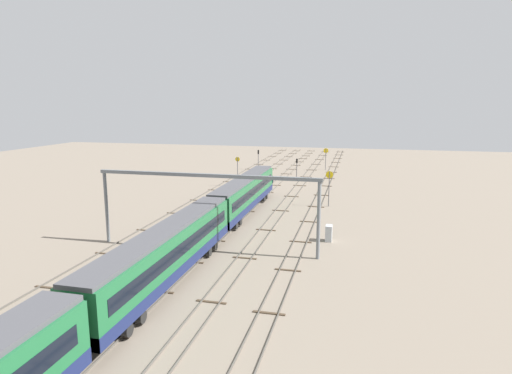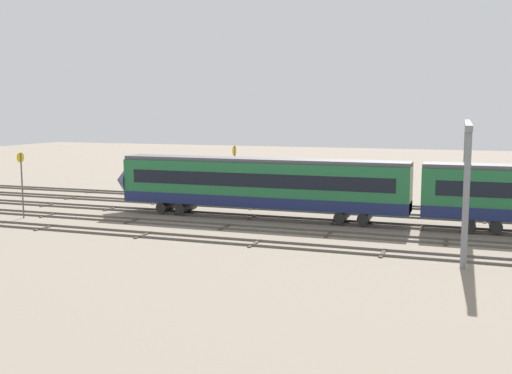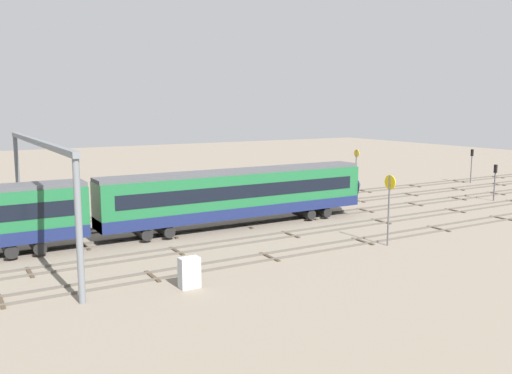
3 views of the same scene
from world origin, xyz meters
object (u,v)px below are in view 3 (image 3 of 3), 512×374
Objects in this scene: overhead_gantry at (38,164)px; relay_cabinet at (189,273)px; signal_light_trackside_approach at (495,177)px; speed_sign_far_trackside at (356,167)px; signal_light_trackside_departure at (472,161)px; speed_sign_near_foreground at (389,198)px.

overhead_gantry is 13.18× the size of relay_cabinet.
speed_sign_far_trackside is at bearing 141.75° from signal_light_trackside_approach.
signal_light_trackside_departure is at bearing 21.69° from relay_cabinet.
speed_sign_far_trackside is 14.93m from signal_light_trackside_approach.
signal_light_trackside_approach is 41.38m from relay_cabinet.
overhead_gantry is 5.20× the size of signal_light_trackside_departure.
speed_sign_far_trackside reaches higher than signal_light_trackside_approach.
signal_light_trackside_departure is (9.37, 10.31, 0.34)m from signal_light_trackside_approach.
signal_light_trackside_departure is at bearing 29.25° from speed_sign_near_foreground.
overhead_gantry is 4.46× the size of speed_sign_near_foreground.
overhead_gantry is at bearing -169.22° from speed_sign_far_trackside.
relay_cabinet is (-16.55, -1.22, -2.65)m from speed_sign_near_foreground.
signal_light_trackside_approach is 0.88× the size of signal_light_trackside_departure.
signal_light_trackside_departure is 2.53× the size of relay_cabinet.
speed_sign_far_trackside is (12.00, 17.45, -0.11)m from speed_sign_near_foreground.
speed_sign_near_foreground reaches higher than signal_light_trackside_departure.
overhead_gantry is at bearing 176.67° from signal_light_trackside_approach.
speed_sign_near_foreground reaches higher than relay_cabinet.
speed_sign_far_trackside is at bearing -177.07° from signal_light_trackside_departure.
speed_sign_near_foreground is at bearing -25.94° from overhead_gantry.
speed_sign_near_foreground is 25.11m from signal_light_trackside_approach.
overhead_gantry is 46.33m from signal_light_trackside_approach.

